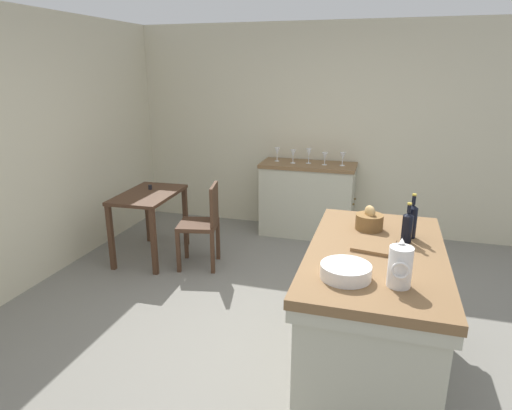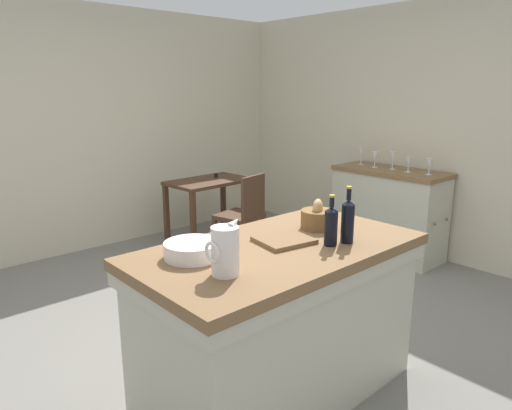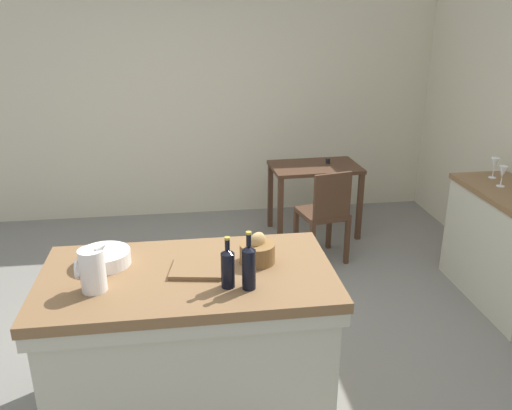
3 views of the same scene
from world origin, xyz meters
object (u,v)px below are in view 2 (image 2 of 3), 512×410
(island_table, at_px, (278,315))
(wine_glass_right, at_px, (375,157))
(wash_bowl, at_px, (192,250))
(wine_bottle_dark, at_px, (348,220))
(writing_desk, at_px, (209,191))
(bread_basket, at_px, (317,218))
(pitcher, at_px, (225,250))
(wine_glass_far_left, at_px, (430,163))
(cutting_board, at_px, (284,240))
(wine_glass_left, at_px, (409,162))
(wooden_chair, at_px, (244,214))
(wine_glass_middle, at_px, (393,157))
(side_cabinet, at_px, (388,212))
(wine_bottle_amber, at_px, (331,225))
(wine_glass_far_right, at_px, (361,154))

(island_table, bearing_deg, wine_glass_right, 23.47)
(wash_bowl, height_order, wine_bottle_dark, wine_bottle_dark)
(writing_desk, height_order, bread_basket, bread_basket)
(pitcher, distance_m, wine_glass_far_left, 3.08)
(wash_bowl, xyz_separation_m, wine_glass_far_left, (3.00, 0.33, 0.08))
(cutting_board, xyz_separation_m, wine_glass_left, (2.46, 0.68, 0.11))
(writing_desk, xyz_separation_m, wine_glass_far_left, (1.20, -1.97, 0.41))
(pitcher, height_order, wine_glass_far_left, pitcher)
(wooden_chair, xyz_separation_m, wine_glass_left, (1.24, -1.09, 0.53))
(wooden_chair, distance_m, wine_glass_middle, 1.65)
(side_cabinet, height_order, wine_bottle_amber, wine_bottle_amber)
(island_table, xyz_separation_m, wine_glass_far_left, (2.54, 0.49, 0.54))
(side_cabinet, relative_size, wine_glass_right, 7.02)
(wooden_chair, xyz_separation_m, wine_glass_right, (1.24, -0.69, 0.55))
(wine_bottle_dark, distance_m, wine_glass_far_right, 2.73)
(island_table, bearing_deg, wooden_chair, 54.52)
(wine_glass_left, xyz_separation_m, wine_glass_middle, (0.03, 0.20, 0.02))
(wine_bottle_amber, relative_size, wine_glass_right, 1.67)
(bread_basket, xyz_separation_m, wine_glass_far_right, (2.17, 1.24, 0.07))
(wine_glass_far_right, bearing_deg, wine_glass_middle, -92.95)
(side_cabinet, distance_m, writing_desk, 1.97)
(wine_glass_right, bearing_deg, wooden_chair, 150.72)
(side_cabinet, relative_size, wine_glass_left, 7.74)
(pitcher, relative_size, wine_glass_right, 1.61)
(wooden_chair, relative_size, pitcher, 3.35)
(pitcher, relative_size, wine_glass_middle, 1.46)
(wine_bottle_dark, relative_size, wine_glass_right, 1.89)
(wine_glass_far_left, bearing_deg, side_cabinet, 89.88)
(wine_glass_right, bearing_deg, writing_desk, 130.80)
(wash_bowl, xyz_separation_m, wine_glass_right, (2.97, 0.93, 0.09))
(island_table, height_order, wine_glass_middle, wine_glass_middle)
(wine_glass_far_right, bearing_deg, wine_glass_left, -95.24)
(wine_glass_far_right, bearing_deg, writing_desk, 137.20)
(pitcher, bearing_deg, island_table, 15.17)
(writing_desk, relative_size, bread_basket, 4.57)
(wine_glass_far_left, bearing_deg, wine_glass_left, 95.61)
(cutting_board, distance_m, wine_bottle_dark, 0.37)
(pitcher, height_order, bread_basket, pitcher)
(cutting_board, relative_size, wine_glass_middle, 1.54)
(wine_glass_middle, bearing_deg, cutting_board, -160.51)
(wine_glass_middle, bearing_deg, writing_desk, 128.06)
(wooden_chair, distance_m, wine_glass_far_left, 1.89)
(writing_desk, relative_size, wine_glass_right, 5.47)
(island_table, xyz_separation_m, cutting_board, (0.06, 0.02, 0.43))
(wash_bowl, bearing_deg, wine_glass_far_right, 20.76)
(pitcher, relative_size, wash_bowl, 0.94)
(side_cabinet, bearing_deg, wine_bottle_dark, -153.26)
(wine_bottle_amber, height_order, wine_glass_far_left, wine_bottle_amber)
(pitcher, height_order, wine_glass_middle, pitcher)
(wine_bottle_amber, bearing_deg, wine_bottle_dark, -16.50)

